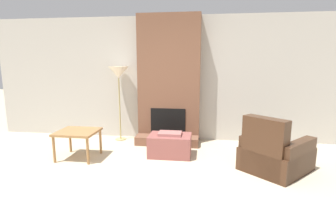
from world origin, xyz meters
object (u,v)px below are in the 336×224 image
armchair (274,155)px  ottoman (170,145)px  side_table (78,134)px  floor_lamp_left (119,75)px

armchair → ottoman: bearing=27.5°
side_table → floor_lamp_left: bearing=72.3°
side_table → floor_lamp_left: (0.38, 1.18, 0.97)m
side_table → floor_lamp_left: floor_lamp_left is taller
armchair → side_table: armchair is taller
ottoman → armchair: size_ratio=0.60×
armchair → side_table: bearing=40.7°
ottoman → armchair: 1.72m
floor_lamp_left → ottoman: bearing=-35.4°
ottoman → side_table: (-1.57, -0.33, 0.23)m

